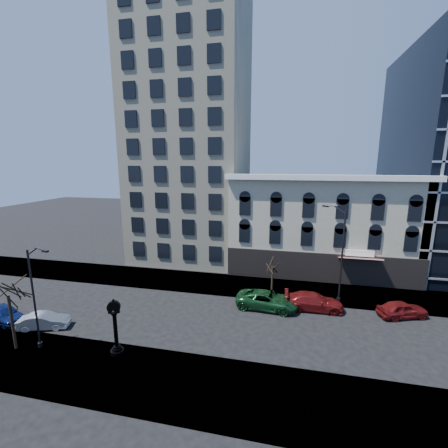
% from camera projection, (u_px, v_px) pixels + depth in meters
% --- Properties ---
extents(ground, '(160.00, 160.00, 0.00)m').
position_uv_depth(ground, '(193.00, 318.00, 27.07)').
color(ground, black).
rests_on(ground, ground).
extents(sidewalk_far, '(160.00, 6.00, 0.12)m').
position_uv_depth(sidewalk_far, '(215.00, 283.00, 34.71)').
color(sidewalk_far, gray).
rests_on(sidewalk_far, ground).
extents(sidewalk_near, '(160.00, 6.00, 0.12)m').
position_uv_depth(sidewalk_near, '(155.00, 379.00, 19.40)').
color(sidewalk_near, gray).
rests_on(sidewalk_near, ground).
extents(cream_tower, '(15.90, 15.40, 42.50)m').
position_uv_depth(cream_tower, '(191.00, 123.00, 42.46)').
color(cream_tower, beige).
rests_on(cream_tower, ground).
extents(victorian_row, '(22.60, 11.19, 12.50)m').
position_uv_depth(victorian_row, '(319.00, 224.00, 38.54)').
color(victorian_row, '#B4AF94').
rests_on(victorian_row, ground).
extents(street_clock, '(0.97, 0.97, 4.28)m').
position_uv_depth(street_clock, '(115.00, 329.00, 21.58)').
color(street_clock, black).
rests_on(street_clock, sidewalk_near).
extents(street_lamp_near, '(2.08, 0.64, 8.11)m').
position_uv_depth(street_lamp_near, '(36.00, 272.00, 21.23)').
color(street_lamp_near, black).
rests_on(street_lamp_near, sidewalk_near).
extents(street_lamp_far, '(2.43, 1.21, 9.91)m').
position_uv_depth(street_lamp_far, '(337.00, 228.00, 28.89)').
color(street_lamp_far, black).
rests_on(street_lamp_far, sidewalk_far).
extents(bare_tree_near, '(4.01, 4.01, 6.89)m').
position_uv_depth(bare_tree_near, '(6.00, 283.00, 21.49)').
color(bare_tree_near, '#2D2216').
rests_on(bare_tree_near, sidewalk_near).
extents(bare_tree_far, '(2.44, 2.44, 4.20)m').
position_uv_depth(bare_tree_far, '(273.00, 262.00, 32.21)').
color(bare_tree_far, '#2D2216').
rests_on(bare_tree_far, sidewalk_far).
extents(car_near_a, '(4.70, 2.90, 1.49)m').
position_uv_depth(car_near_a, '(5.00, 314.00, 26.39)').
color(car_near_a, '#0C194C').
rests_on(car_near_a, ground).
extents(car_near_b, '(4.28, 2.69, 1.33)m').
position_uv_depth(car_near_b, '(44.00, 321.00, 25.34)').
color(car_near_b, '#A5A8AD').
rests_on(car_near_b, ground).
extents(car_far_a, '(6.07, 3.13, 1.64)m').
position_uv_depth(car_far_a, '(267.00, 300.00, 28.82)').
color(car_far_a, '#143F1E').
rests_on(car_far_a, ground).
extents(car_far_b, '(5.54, 2.36, 1.59)m').
position_uv_depth(car_far_b, '(314.00, 301.00, 28.58)').
color(car_far_b, maroon).
rests_on(car_far_b, ground).
extents(car_far_c, '(4.72, 3.10, 1.49)m').
position_uv_depth(car_far_c, '(402.00, 309.00, 27.16)').
color(car_far_c, maroon).
rests_on(car_far_c, ground).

